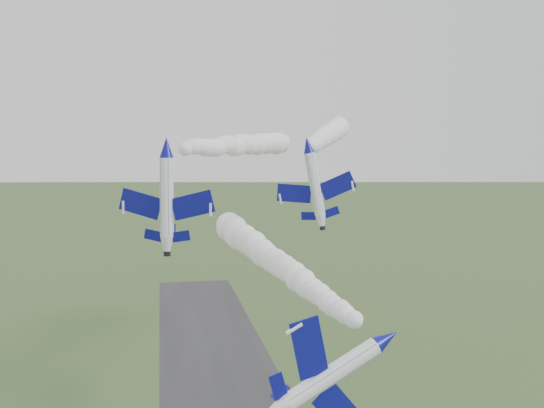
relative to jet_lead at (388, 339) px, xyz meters
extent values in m
cylinder|color=white|center=(-0.07, 0.11, -0.02)|extent=(3.62, 9.49, 2.21)
cone|color=navy|center=(0.84, -5.66, -0.02)|extent=(2.56, 2.74, 2.21)
cone|color=white|center=(-0.94, 5.66, -0.02)|extent=(2.49, 2.30, 2.21)
cylinder|color=black|center=(-1.11, 6.75, -0.02)|extent=(1.21, 0.83, 1.12)
ellipsoid|color=black|center=(0.85, -2.16, 0.25)|extent=(1.95, 3.36, 1.47)
cube|color=navy|center=(-1.78, 0.73, 2.88)|extent=(2.74, 2.98, 4.62)
cube|color=navy|center=(1.08, 1.18, -3.07)|extent=(2.74, 2.98, 4.62)
cube|color=navy|center=(-1.55, 4.56, 1.56)|extent=(1.24, 1.36, 2.03)
cube|color=navy|center=(-0.02, 4.80, -1.61)|extent=(1.24, 1.36, 2.03)
cube|color=navy|center=(0.53, 4.62, 0.60)|extent=(2.48, 2.09, 1.18)
cylinder|color=white|center=(-18.78, 22.13, 17.06)|extent=(5.12, 9.06, 1.65)
cone|color=navy|center=(-21.06, 16.82, 17.06)|extent=(2.46, 2.85, 1.65)
cone|color=white|center=(-16.60, 27.24, 17.06)|extent=(2.29, 2.45, 1.65)
cylinder|color=black|center=(-16.17, 28.24, 17.06)|extent=(1.02, 0.93, 0.83)
ellipsoid|color=black|center=(-19.71, 19.97, 17.67)|extent=(2.24, 3.32, 1.10)
cube|color=navy|center=(-21.45, 24.22, 16.92)|extent=(5.64, 4.38, 0.19)
cube|color=navy|center=(-15.44, 21.65, 16.87)|extent=(5.64, 4.38, 0.19)
cube|color=navy|center=(-18.58, 27.02, 17.07)|extent=(2.48, 1.96, 0.12)
cube|color=navy|center=(-15.38, 25.65, 17.05)|extent=(2.48, 1.96, 0.12)
cube|color=navy|center=(-17.08, 26.09, 18.48)|extent=(0.82, 1.66, 2.40)
cylinder|color=white|center=(-1.69, 22.88, 17.38)|extent=(3.89, 7.71, 1.58)
cone|color=navy|center=(-3.19, 18.33, 17.38)|extent=(2.12, 2.38, 1.58)
cone|color=white|center=(-0.24, 27.25, 17.38)|extent=(2.01, 2.04, 1.58)
cylinder|color=black|center=(0.04, 28.11, 17.38)|extent=(0.93, 0.77, 0.80)
ellipsoid|color=black|center=(-2.39, 21.05, 17.88)|extent=(1.82, 2.80, 1.05)
cube|color=navy|center=(-3.97, 24.39, 16.76)|extent=(4.59, 3.35, 0.88)
cube|color=navy|center=(1.10, 22.72, 17.74)|extent=(4.59, 3.35, 0.88)
cube|color=navy|center=(-1.85, 26.93, 17.12)|extent=(2.02, 1.51, 0.42)
cube|color=navy|center=(0.86, 26.03, 17.64)|extent=(2.02, 1.51, 0.42)
cube|color=navy|center=(-0.77, 26.34, 18.54)|extent=(0.90, 1.52, 1.98)
camera|label=1|loc=(-19.56, -49.54, 16.18)|focal=40.00mm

